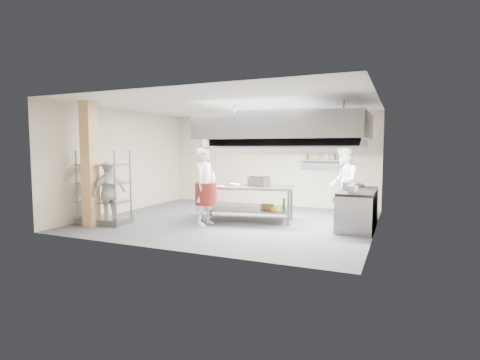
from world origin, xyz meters
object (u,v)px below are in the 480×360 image
at_px(island, 247,203).
at_px(griddle, 259,181).
at_px(pass_rack, 104,187).
at_px(cooking_range, 358,210).
at_px(chef_line, 344,182).
at_px(chef_plating, 109,193).
at_px(chef_head, 205,186).
at_px(stockpot, 348,186).

bearing_deg(island, griddle, 14.40).
bearing_deg(island, pass_rack, -162.18).
height_order(island, cooking_range, island).
relative_size(chef_line, chef_plating, 1.23).
xyz_separation_m(chef_line, griddle, (-1.96, -1.21, 0.06)).
height_order(pass_rack, chef_line, chef_line).
xyz_separation_m(cooking_range, chef_head, (-3.46, -1.23, 0.54)).
relative_size(chef_head, chef_plating, 1.22).
bearing_deg(chef_head, chef_line, -48.45).
bearing_deg(pass_rack, chef_head, 14.31).
bearing_deg(island, chef_head, -140.52).
distance_m(pass_rack, cooking_range, 6.25).
bearing_deg(cooking_range, island, -172.86).
relative_size(chef_head, chef_line, 0.99).
xyz_separation_m(chef_line, chef_plating, (-5.20, -3.11, -0.18)).
bearing_deg(pass_rack, stockpot, 13.51).
bearing_deg(griddle, chef_line, 40.45).
relative_size(pass_rack, cooking_range, 0.92).
bearing_deg(chef_plating, griddle, 131.17).
xyz_separation_m(chef_head, stockpot, (3.25, 1.03, 0.04)).
bearing_deg(chef_line, griddle, -65.53).
height_order(island, griddle, griddle).
xyz_separation_m(island, pass_rack, (-3.16, -1.72, 0.46)).
bearing_deg(island, chef_line, 20.23).
xyz_separation_m(pass_rack, chef_line, (5.40, 3.06, 0.05)).
xyz_separation_m(cooking_range, chef_plating, (-5.68, -2.11, 0.37)).
relative_size(island, stockpot, 8.70).
bearing_deg(chef_head, stockpot, -67.66).
relative_size(cooking_range, chef_line, 1.03).
distance_m(cooking_range, chef_line, 1.24).
height_order(cooking_range, chef_head, chef_head).
xyz_separation_m(cooking_range, chef_line, (-0.48, 1.00, 0.55)).
bearing_deg(griddle, stockpot, 9.13).
bearing_deg(pass_rack, griddle, 23.59).
relative_size(griddle, stockpot, 1.77).
distance_m(griddle, stockpot, 2.23).
bearing_deg(cooking_range, stockpot, -136.66).
bearing_deg(stockpot, chef_line, 102.76).
bearing_deg(cooking_range, chef_line, 115.64).
bearing_deg(chef_plating, stockpot, 120.06).
relative_size(island, pass_rack, 1.30).
bearing_deg(griddle, chef_plating, -140.87).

